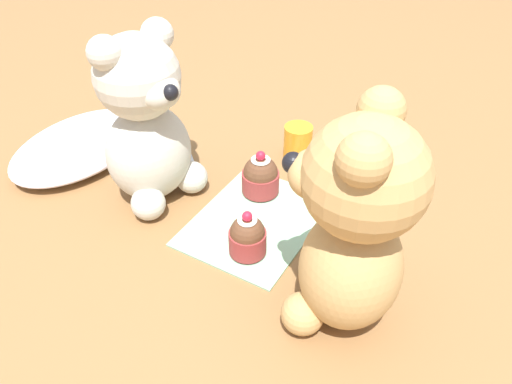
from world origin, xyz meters
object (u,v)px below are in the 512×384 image
at_px(teddy_bear_cream, 146,123).
at_px(cupcake_near_cream_bear, 261,177).
at_px(cupcake_near_tan_bear, 247,236).
at_px(teddy_bear_tan, 354,225).
at_px(teaspoon, 186,148).
at_px(juice_glass, 298,144).

xyz_separation_m(teddy_bear_cream, cupcake_near_cream_bear, (0.08, -0.14, -0.10)).
height_order(cupcake_near_cream_bear, cupcake_near_tan_bear, cupcake_near_cream_bear).
bearing_deg(teddy_bear_tan, teddy_bear_cream, -110.90).
relative_size(teddy_bear_cream, teddy_bear_tan, 0.96).
bearing_deg(teaspoon, cupcake_near_cream_bear, -151.22).
bearing_deg(cupcake_near_tan_bear, teddy_bear_tan, -99.30).
height_order(teddy_bear_tan, teaspoon, teddy_bear_tan).
bearing_deg(teddy_bear_cream, teaspoon, 27.78).
height_order(teddy_bear_cream, cupcake_near_cream_bear, teddy_bear_cream).
bearing_deg(teddy_bear_tan, teaspoon, -126.81).
xyz_separation_m(teddy_bear_tan, cupcake_near_tan_bear, (0.02, 0.15, -0.11)).
bearing_deg(teaspoon, cupcake_near_tan_bear, -173.64).
bearing_deg(cupcake_near_cream_bear, teaspoon, 76.25).
relative_size(teddy_bear_tan, cupcake_near_cream_bear, 3.78).
xyz_separation_m(cupcake_near_cream_bear, juice_glass, (0.11, -0.01, -0.00)).
xyz_separation_m(teddy_bear_cream, teaspoon, (0.13, 0.04, -0.13)).
bearing_deg(teddy_bear_cream, teddy_bear_tan, -89.67).
xyz_separation_m(teddy_bear_cream, juice_glass, (0.20, -0.15, -0.10)).
distance_m(teddy_bear_tan, teaspoon, 0.45).
height_order(cupcake_near_cream_bear, juice_glass, cupcake_near_cream_bear).
height_order(teddy_bear_tan, cupcake_near_cream_bear, teddy_bear_tan).
xyz_separation_m(cupcake_near_tan_bear, teaspoon, (0.17, 0.23, -0.03)).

